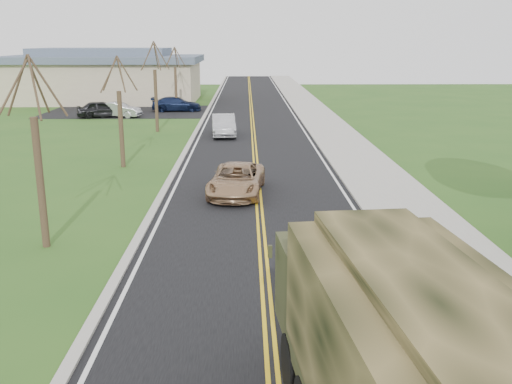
{
  "coord_description": "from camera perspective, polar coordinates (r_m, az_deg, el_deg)",
  "views": [
    {
      "loc": [
        -0.51,
        -7.51,
        6.47
      ],
      "look_at": [
        -0.21,
        9.98,
        1.8
      ],
      "focal_mm": 40.0,
      "sensor_mm": 36.0,
      "label": 1
    }
  ],
  "objects": [
    {
      "name": "road",
      "position": [
        47.95,
        -0.38,
        7.19
      ],
      "size": [
        8.0,
        120.0,
        0.01
      ],
      "primitive_type": "cube",
      "color": "black",
      "rests_on": "ground"
    },
    {
      "name": "curb_right",
      "position": [
        48.16,
        4.6,
        7.25
      ],
      "size": [
        0.3,
        120.0,
        0.12
      ],
      "primitive_type": "cube",
      "color": "#9E998E",
      "rests_on": "ground"
    },
    {
      "name": "sidewalk_right",
      "position": [
        48.36,
        6.68,
        7.22
      ],
      "size": [
        3.2,
        120.0,
        0.1
      ],
      "primitive_type": "cube",
      "color": "#9E998E",
      "rests_on": "ground"
    },
    {
      "name": "curb_left",
      "position": [
        48.08,
        -5.37,
        7.21
      ],
      "size": [
        0.3,
        120.0,
        0.1
      ],
      "primitive_type": "cube",
      "color": "#9E998E",
      "rests_on": "ground"
    },
    {
      "name": "bare_tree_a",
      "position": [
        19.06,
        -20.91,
        2.32
      ],
      "size": [
        1.93,
        2.26,
        6.08
      ],
      "color": "#38281C",
      "rests_on": "ground"
    },
    {
      "name": "bare_tree_b",
      "position": [
        30.48,
        -13.39,
        7.01
      ],
      "size": [
        1.83,
        2.14,
        5.73
      ],
      "color": "#38281C",
      "rests_on": "ground"
    },
    {
      "name": "bare_tree_c",
      "position": [
        42.17,
        -9.99,
        9.7
      ],
      "size": [
        2.04,
        2.39,
        6.42
      ],
      "color": "#38281C",
      "rests_on": "ground"
    },
    {
      "name": "bare_tree_d",
      "position": [
        54.04,
        -8.03,
        10.64
      ],
      "size": [
        1.88,
        2.2,
        5.91
      ],
      "color": "#38281C",
      "rests_on": "ground"
    },
    {
      "name": "commercial_building",
      "position": [
        65.45,
        -14.96,
        11.14
      ],
      "size": [
        25.5,
        21.5,
        5.65
      ],
      "color": "tan",
      "rests_on": "ground"
    },
    {
      "name": "military_truck",
      "position": [
        8.87,
        13.93,
        -15.24
      ],
      "size": [
        3.21,
        7.46,
        3.62
      ],
      "rotation": [
        0.0,
        0.0,
        0.1
      ],
      "color": "black",
      "rests_on": "ground"
    },
    {
      "name": "suv_champagne",
      "position": [
        24.55,
        -1.96,
        1.23
      ],
      "size": [
        2.65,
        4.9,
        1.31
      ],
      "primitive_type": "imported",
      "rotation": [
        0.0,
        0.0,
        -0.11
      ],
      "color": "tan",
      "rests_on": "ground"
    },
    {
      "name": "sedan_silver",
      "position": [
        39.94,
        -3.25,
        6.67
      ],
      "size": [
        1.87,
        4.57,
        1.47
      ],
      "primitive_type": "imported",
      "rotation": [
        0.0,
        0.0,
        0.07
      ],
      "color": "#B6B7BC",
      "rests_on": "ground"
    },
    {
      "name": "lot_car_dark",
      "position": [
        51.37,
        -15.16,
        8.0
      ],
      "size": [
        4.5,
        2.72,
        1.43
      ],
      "primitive_type": "imported",
      "rotation": [
        0.0,
        0.0,
        1.83
      ],
      "color": "black",
      "rests_on": "ground"
    },
    {
      "name": "lot_car_silver",
      "position": [
        51.16,
        -13.62,
        8.0
      ],
      "size": [
        4.17,
        2.19,
        1.31
      ],
      "primitive_type": "imported",
      "rotation": [
        0.0,
        0.0,
        1.36
      ],
      "color": "#A3A3A8",
      "rests_on": "ground"
    },
    {
      "name": "lot_car_navy",
      "position": [
        54.52,
        -7.96,
        8.7
      ],
      "size": [
        4.75,
        2.22,
        1.34
      ],
      "primitive_type": "imported",
      "rotation": [
        0.0,
        0.0,
        1.65
      ],
      "color": "black",
      "rests_on": "ground"
    }
  ]
}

